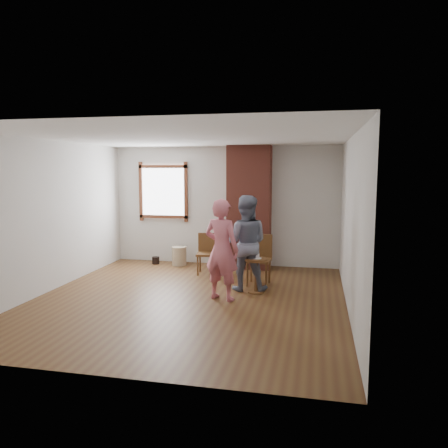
{
  "coord_description": "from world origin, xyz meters",
  "views": [
    {
      "loc": [
        2.01,
        -6.63,
        2.11
      ],
      "look_at": [
        0.42,
        0.8,
        1.15
      ],
      "focal_mm": 35.0,
      "sensor_mm": 36.0,
      "label": 1
    }
  ],
  "objects_px": {
    "dining_chair_left": "(207,251)",
    "dining_chair_right": "(259,257)",
    "man": "(245,243)",
    "person_pink": "(222,250)",
    "stoneware_crock": "(179,256)",
    "side_table": "(256,270)"
  },
  "relations": [
    {
      "from": "dining_chair_right",
      "to": "person_pink",
      "type": "distance_m",
      "value": 1.23
    },
    {
      "from": "dining_chair_left",
      "to": "dining_chair_right",
      "type": "distance_m",
      "value": 1.3
    },
    {
      "from": "dining_chair_right",
      "to": "man",
      "type": "distance_m",
      "value": 0.59
    },
    {
      "from": "person_pink",
      "to": "side_table",
      "type": "bearing_deg",
      "value": -118.06
    },
    {
      "from": "stoneware_crock",
      "to": "person_pink",
      "type": "bearing_deg",
      "value": -57.37
    },
    {
      "from": "dining_chair_right",
      "to": "person_pink",
      "type": "xyz_separation_m",
      "value": [
        -0.47,
        -1.09,
        0.31
      ]
    },
    {
      "from": "dining_chair_right",
      "to": "person_pink",
      "type": "height_order",
      "value": "person_pink"
    },
    {
      "from": "stoneware_crock",
      "to": "dining_chair_left",
      "type": "bearing_deg",
      "value": -37.34
    },
    {
      "from": "stoneware_crock",
      "to": "dining_chair_left",
      "type": "xyz_separation_m",
      "value": [
        0.78,
        -0.6,
        0.25
      ]
    },
    {
      "from": "person_pink",
      "to": "dining_chair_right",
      "type": "bearing_deg",
      "value": -96.06
    },
    {
      "from": "stoneware_crock",
      "to": "person_pink",
      "type": "xyz_separation_m",
      "value": [
        1.46,
        -2.28,
        0.62
      ]
    },
    {
      "from": "dining_chair_left",
      "to": "person_pink",
      "type": "height_order",
      "value": "person_pink"
    },
    {
      "from": "dining_chair_right",
      "to": "side_table",
      "type": "relative_size",
      "value": 1.52
    },
    {
      "from": "side_table",
      "to": "stoneware_crock",
      "type": "bearing_deg",
      "value": 137.5
    },
    {
      "from": "dining_chair_left",
      "to": "dining_chair_right",
      "type": "height_order",
      "value": "dining_chair_right"
    },
    {
      "from": "man",
      "to": "dining_chair_right",
      "type": "bearing_deg",
      "value": -118.06
    },
    {
      "from": "dining_chair_left",
      "to": "stoneware_crock",
      "type": "bearing_deg",
      "value": 136.22
    },
    {
      "from": "stoneware_crock",
      "to": "side_table",
      "type": "height_order",
      "value": "side_table"
    },
    {
      "from": "stoneware_crock",
      "to": "man",
      "type": "bearing_deg",
      "value": -43.42
    },
    {
      "from": "dining_chair_left",
      "to": "man",
      "type": "relative_size",
      "value": 0.49
    },
    {
      "from": "side_table",
      "to": "person_pink",
      "type": "height_order",
      "value": "person_pink"
    },
    {
      "from": "man",
      "to": "person_pink",
      "type": "relative_size",
      "value": 1.01
    }
  ]
}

